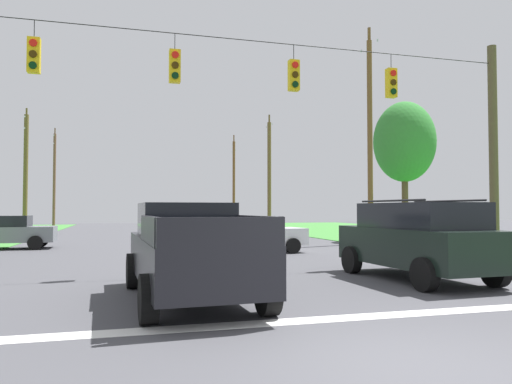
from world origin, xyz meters
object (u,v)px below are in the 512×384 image
distant_car_crossing_white (253,234)px  utility_pole_far_right (269,174)px  overhead_signal_span (233,129)px  utility_pole_near_left (234,180)px  utility_pole_mid_right (370,138)px  pickup_truck (190,251)px  tree_roadside_right (404,142)px  distant_car_oncoming (5,232)px  utility_pole_distant_left (54,177)px  utility_pole_distant_right (26,171)px  suv_black (417,239)px

distant_car_crossing_white → utility_pole_far_right: utility_pole_far_right is taller
overhead_signal_span → utility_pole_near_left: utility_pole_near_left is taller
utility_pole_mid_right → utility_pole_near_left: (0.35, 33.99, -0.32)m
pickup_truck → tree_roadside_right: bearing=45.8°
tree_roadside_right → distant_car_oncoming: bearing=-179.1°
utility_pole_mid_right → utility_pole_far_right: utility_pole_mid_right is taller
overhead_signal_span → utility_pole_distant_left: bearing=103.6°
utility_pole_mid_right → tree_roadside_right: (3.16, 1.73, 0.10)m
utility_pole_distant_left → tree_roadside_right: (22.98, -32.41, 0.34)m
distant_car_crossing_white → utility_pole_distant_right: bearing=120.4°
utility_pole_distant_right → utility_pole_distant_left: (0.02, 16.16, 0.56)m
utility_pole_distant_right → tree_roadside_right: (23.00, -16.24, 0.91)m
overhead_signal_span → utility_pole_distant_right: size_ratio=1.94×
overhead_signal_span → utility_pole_mid_right: utility_pole_mid_right is taller
utility_pole_distant_right → utility_pole_distant_left: 16.17m
overhead_signal_span → utility_pole_near_left: size_ratio=1.75×
distant_car_crossing_white → tree_roadside_right: 12.65m
utility_pole_mid_right → utility_pole_distant_left: (-19.82, 34.14, -0.24)m
overhead_signal_span → distant_car_oncoming: 13.72m
distant_car_crossing_white → utility_pole_mid_right: size_ratio=0.39×
distant_car_oncoming → utility_pole_near_left: size_ratio=0.40×
utility_pole_mid_right → tree_roadside_right: utility_pole_mid_right is taller
distant_car_crossing_white → utility_pole_mid_right: utility_pole_mid_right is taller
distant_car_crossing_white → pickup_truck: bearing=-112.0°
distant_car_oncoming → utility_pole_far_right: bearing=42.7°
utility_pole_far_right → utility_pole_near_left: (0.54, 16.43, 0.42)m
utility_pole_far_right → overhead_signal_span: bearing=-109.2°
utility_pole_distant_left → tree_roadside_right: size_ratio=1.33×
pickup_truck → utility_pole_far_right: utility_pole_far_right is taller
distant_car_crossing_white → utility_pole_distant_left: (-12.50, 37.53, 4.55)m
suv_black → tree_roadside_right: tree_roadside_right is taller
utility_pole_far_right → tree_roadside_right: (3.35, -15.84, 0.84)m
utility_pole_near_left → suv_black: bearing=-96.9°
suv_black → tree_roadside_right: 16.70m
pickup_truck → utility_pole_far_right: bearing=70.2°
overhead_signal_span → distant_car_oncoming: overhead_signal_span is taller
utility_pole_near_left → utility_pole_distant_left: utility_pole_near_left is taller
utility_pole_far_right → utility_pole_distant_left: 25.69m
pickup_truck → utility_pole_mid_right: utility_pole_mid_right is taller
suv_black → utility_pole_distant_left: 48.54m
overhead_signal_span → utility_pole_distant_right: utility_pole_distant_right is taller
utility_pole_far_right → tree_roadside_right: size_ratio=1.26×
distant_car_oncoming → distant_car_crossing_white: bearing=-24.8°
overhead_signal_span → utility_pole_far_right: 28.10m
distant_car_oncoming → utility_pole_distant_right: size_ratio=0.45×
utility_pole_distant_right → distant_car_crossing_white: bearing=-59.6°
suv_black → tree_roadside_right: (8.39, 13.68, 4.63)m
utility_pole_distant_right → pickup_truck: bearing=-74.5°
distant_car_crossing_white → utility_pole_distant_right: utility_pole_distant_right is taller
utility_pole_distant_left → tree_roadside_right: bearing=-54.7°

